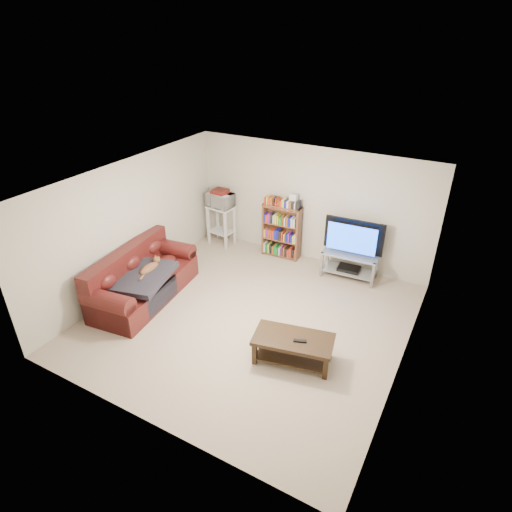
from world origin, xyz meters
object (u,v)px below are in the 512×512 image
Objects in this scene: sofa at (141,281)px; tv_stand at (350,261)px; coffee_table at (293,345)px; bookshelf at (281,230)px.

sofa reaches higher than tv_stand.
tv_stand is at bearing 32.09° from sofa.
coffee_table is 1.16× the size of tv_stand.
coffee_table is 1.08× the size of bookshelf.
sofa is 2.10× the size of tv_stand.
bookshelf is (-1.56, 0.14, 0.25)m from tv_stand.
bookshelf is at bearing 52.90° from sofa.
tv_stand is 0.93× the size of bookshelf.
sofa is at bearing -123.23° from bookshelf.
tv_stand is at bearing 78.74° from coffee_table.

